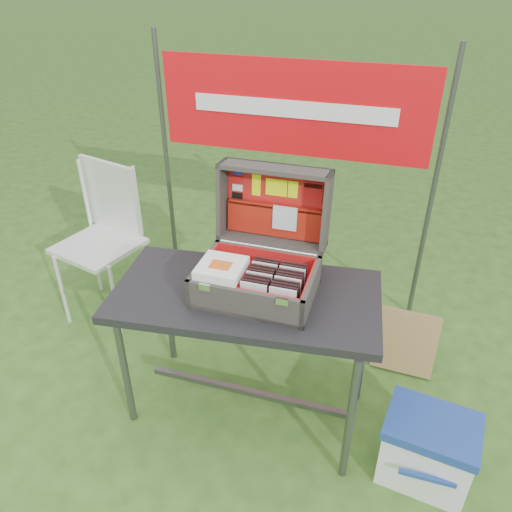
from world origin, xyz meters
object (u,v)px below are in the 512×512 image
(table, at_px, (247,355))
(suitcase, at_px, (260,240))
(cooler, at_px, (427,449))
(chair, at_px, (99,248))
(cardboard_box, at_px, (405,342))

(table, distance_m, suitcase, 0.63)
(suitcase, bearing_deg, cooler, -12.88)
(cooler, distance_m, chair, 2.17)
(suitcase, bearing_deg, chair, 158.69)
(table, xyz_separation_m, suitcase, (0.05, 0.06, 0.63))
(chair, height_order, cardboard_box, chair)
(table, relative_size, cooler, 3.06)
(table, height_order, cardboard_box, table)
(table, bearing_deg, cooler, -14.53)
(cardboard_box, bearing_deg, chair, -175.71)
(cooler, xyz_separation_m, chair, (-2.04, 0.66, 0.32))
(cooler, relative_size, cardboard_box, 1.10)
(cooler, bearing_deg, suitcase, 175.37)
(suitcase, relative_size, cooler, 1.34)
(table, bearing_deg, suitcase, 45.72)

